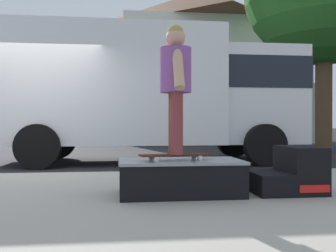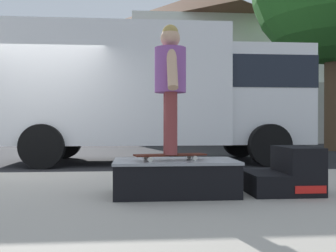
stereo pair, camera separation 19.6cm
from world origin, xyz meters
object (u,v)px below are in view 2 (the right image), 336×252
Objects in this scene: skater_kid at (170,78)px; box_truck at (157,90)px; skateboard at (170,155)px; kicker_ramp at (287,174)px; skate_box at (175,176)px.

box_truck is (0.12, 4.91, 0.31)m from skater_kid.
skateboard is 0.84m from skater_kid.
skater_kid is 0.20× the size of box_truck.
kicker_ramp is 0.55× the size of skater_kid.
box_truck reaches higher than skate_box.
skater_kid reaches higher than kicker_ramp.
skateboard is at bearing -91.39° from box_truck.
skate_box is at bearing 179.98° from kicker_ramp.
skate_box is 0.96× the size of skater_kid.
skater_kid is (-1.33, -0.05, 1.06)m from kicker_ramp.
box_truck reaches higher than skateboard.
skateboard reaches higher than skate_box.
box_truck is at bearing 88.61° from skateboard.
skater_kid reaches higher than skateboard.
box_truck reaches higher than skater_kid.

